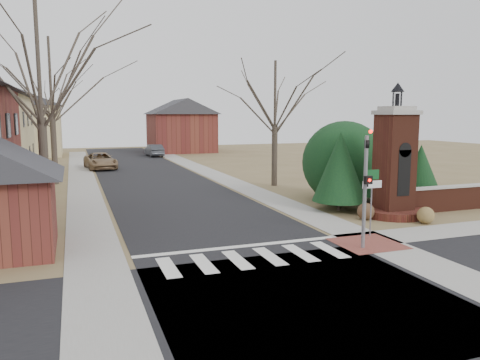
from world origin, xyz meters
name	(u,v)px	position (x,y,z in m)	size (l,w,h in m)	color
ground	(263,265)	(0.00, 0.00, 0.00)	(120.00, 120.00, 0.00)	brown
main_street	(153,179)	(0.00, 22.00, 0.01)	(8.00, 70.00, 0.01)	black
cross_street	(305,298)	(0.00, -3.00, 0.01)	(120.00, 8.00, 0.01)	black
crosswalk_zone	(254,258)	(0.00, 0.80, 0.01)	(8.00, 2.20, 0.02)	silver
stop_bar	(239,247)	(0.00, 2.30, 0.01)	(8.00, 0.35, 0.02)	silver
sidewalk_right_main	(218,176)	(5.20, 22.00, 0.01)	(2.00, 60.00, 0.02)	gray
sidewalk_left	(82,183)	(-5.20, 22.00, 0.01)	(2.00, 60.00, 0.02)	gray
curb_apron	(368,244)	(4.80, 1.00, 0.01)	(2.40, 2.40, 0.02)	brown
traffic_signal_pole	(366,180)	(4.30, 0.57, 2.59)	(0.28, 0.41, 4.50)	slate
sign_post	(372,189)	(5.59, 1.99, 1.95)	(0.90, 0.07, 2.75)	slate
brick_gate_monument	(394,172)	(9.00, 4.99, 2.17)	(3.20, 3.20, 6.47)	#532518
brick_garden_wall	(464,197)	(13.50, 5.00, 0.66)	(7.50, 0.50, 1.30)	#532518
house_distant_left	(16,120)	(-12.01, 48.00, 4.25)	(10.80, 8.80, 8.53)	tan
house_distant_right	(181,124)	(7.99, 47.99, 3.65)	(8.80, 8.80, 7.30)	brown
evergreen_near	(340,166)	(7.20, 7.00, 2.30)	(2.80, 2.80, 4.10)	#473D33
evergreen_mid	(380,157)	(10.50, 8.20, 2.60)	(3.40, 3.40, 4.70)	#473D33
evergreen_far	(420,170)	(12.50, 7.20, 1.90)	(2.40, 2.40, 3.30)	#473D33
evergreen_mass	(344,159)	(9.00, 9.50, 2.40)	(4.80, 4.80, 4.80)	black
bare_tree_0	(38,51)	(-7.00, 9.00, 7.70)	(8.05, 8.05, 11.15)	#473D33
bare_tree_1	(50,70)	(-7.00, 22.00, 8.03)	(8.40, 8.40, 11.64)	#473D33
bare_tree_2	(51,93)	(-7.50, 35.00, 7.03)	(7.35, 7.35, 10.19)	#473D33
bare_tree_3	(275,89)	(7.50, 16.00, 6.69)	(7.00, 7.00, 9.70)	#473D33
pickup_truck	(101,161)	(-3.40, 30.75, 0.74)	(2.45, 5.31, 1.48)	#8D6F4D
distant_car	(154,150)	(3.40, 42.11, 0.72)	(1.52, 4.35, 1.43)	#3A3D43
dry_shrub_left	(366,211)	(7.19, 4.60, 0.41)	(0.81, 0.81, 0.81)	#4E3723
dry_shrub_right	(426,215)	(9.30, 3.00, 0.39)	(0.78, 0.78, 0.78)	olive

